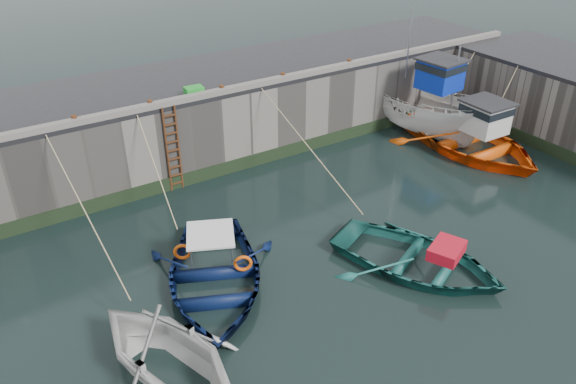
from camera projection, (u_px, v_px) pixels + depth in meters
ground at (405, 331)px, 14.28m from camera, size 120.00×120.00×0.00m
quay_back at (195, 116)px, 22.61m from camera, size 30.00×5.00×3.00m
road_back at (191, 79)px, 21.82m from camera, size 30.00×5.00×0.16m
kerb_back at (218, 92)px, 20.02m from camera, size 30.00×0.30×0.20m
algae_back at (225, 168)px, 21.40m from camera, size 30.00×0.08×0.50m
ladder at (173, 150)px, 19.76m from camera, size 0.51×0.08×3.20m
boat_near_white at (170, 378)px, 12.98m from camera, size 4.93×5.30×2.28m
boat_near_white_rope at (101, 260)px, 16.86m from camera, size 0.04×6.26×3.10m
boat_near_blue at (214, 286)px, 15.82m from camera, size 5.87×6.66×1.14m
boat_near_blue_rope at (160, 219)px, 18.82m from camera, size 0.04×4.18×3.10m
boat_near_navy at (416, 267)px, 16.55m from camera, size 5.46×6.21×1.07m
boat_near_navy_rope at (312, 191)px, 20.44m from camera, size 0.04×6.29×3.10m
boat_far_white at (424, 110)px, 24.38m from camera, size 3.15×6.76×5.52m
boat_far_orange at (469, 140)px, 23.16m from camera, size 4.89×6.77×4.39m
fish_crate at (194, 91)px, 19.94m from camera, size 0.68×0.49×0.31m
bollard_a at (75, 120)px, 17.74m from camera, size 0.18×0.18×0.28m
bollard_b at (150, 104)px, 18.90m from camera, size 0.18×0.18×0.28m
bollard_c at (222, 89)px, 20.16m from camera, size 0.18×0.18×0.28m
bollard_d at (283, 76)px, 21.37m from camera, size 0.18×0.18×0.28m
bollard_e at (349, 62)px, 22.86m from camera, size 0.18×0.18×0.28m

